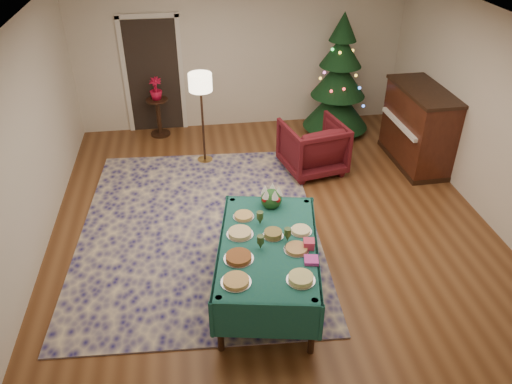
{
  "coord_description": "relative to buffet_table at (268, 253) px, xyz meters",
  "views": [
    {
      "loc": [
        -1.03,
        -5.44,
        4.12
      ],
      "look_at": [
        -0.3,
        -0.48,
        0.92
      ],
      "focal_mm": 35.0,
      "sensor_mm": 36.0,
      "label": 1
    }
  ],
  "objects": [
    {
      "name": "room_shell",
      "position": [
        0.28,
        1.22,
        0.77
      ],
      "size": [
        7.0,
        7.0,
        7.0
      ],
      "color": "#593319",
      "rests_on": "ground"
    },
    {
      "name": "doorway",
      "position": [
        -1.32,
        4.71,
        0.51
      ],
      "size": [
        1.08,
        0.04,
        2.16
      ],
      "color": "black",
      "rests_on": "ground"
    },
    {
      "name": "rug",
      "position": [
        -0.72,
        1.38,
        -0.57
      ],
      "size": [
        3.44,
        4.38,
        0.02
      ],
      "primitive_type": "cube",
      "rotation": [
        0.0,
        0.0,
        -0.06
      ],
      "color": "#191654",
      "rests_on": "ground"
    },
    {
      "name": "buffet_table",
      "position": [
        0.0,
        0.0,
        0.0
      ],
      "size": [
        1.42,
        2.04,
        0.73
      ],
      "color": "black",
      "rests_on": "ground"
    },
    {
      "name": "platter_0",
      "position": [
        -0.42,
        -0.57,
        0.17
      ],
      "size": [
        0.31,
        0.31,
        0.05
      ],
      "color": "silver",
      "rests_on": "buffet_table"
    },
    {
      "name": "platter_1",
      "position": [
        0.22,
        -0.63,
        0.17
      ],
      "size": [
        0.29,
        0.29,
        0.06
      ],
      "color": "silver",
      "rests_on": "buffet_table"
    },
    {
      "name": "platter_2",
      "position": [
        -0.35,
        -0.22,
        0.17
      ],
      "size": [
        0.32,
        0.32,
        0.05
      ],
      "color": "silver",
      "rests_on": "buffet_table"
    },
    {
      "name": "platter_3",
      "position": [
        0.28,
        -0.16,
        0.16
      ],
      "size": [
        0.28,
        0.28,
        0.04
      ],
      "color": "silver",
      "rests_on": "buffet_table"
    },
    {
      "name": "platter_4",
      "position": [
        -0.29,
        0.19,
        0.17
      ],
      "size": [
        0.3,
        0.3,
        0.05
      ],
      "color": "silver",
      "rests_on": "buffet_table"
    },
    {
      "name": "platter_5",
      "position": [
        0.07,
        0.11,
        0.18
      ],
      "size": [
        0.23,
        0.23,
        0.07
      ],
      "color": "silver",
      "rests_on": "buffet_table"
    },
    {
      "name": "platter_6",
      "position": [
        0.4,
        0.15,
        0.16
      ],
      "size": [
        0.25,
        0.25,
        0.04
      ],
      "color": "silver",
      "rests_on": "buffet_table"
    },
    {
      "name": "platter_7",
      "position": [
        -0.2,
        0.52,
        0.16
      ],
      "size": [
        0.25,
        0.25,
        0.04
      ],
      "color": "silver",
      "rests_on": "buffet_table"
    },
    {
      "name": "goblet_0",
      "position": [
        -0.04,
        0.35,
        0.24
      ],
      "size": [
        0.08,
        0.08,
        0.17
      ],
      "color": "#2D471E",
      "rests_on": "buffet_table"
    },
    {
      "name": "goblet_1",
      "position": [
        0.21,
        0.0,
        0.24
      ],
      "size": [
        0.08,
        0.08,
        0.17
      ],
      "color": "#2D471E",
      "rests_on": "buffet_table"
    },
    {
      "name": "goblet_2",
      "position": [
        -0.1,
        -0.08,
        0.24
      ],
      "size": [
        0.08,
        0.08,
        0.17
      ],
      "color": "#2D471E",
      "rests_on": "buffet_table"
    },
    {
      "name": "napkin_stack",
      "position": [
        0.39,
        -0.37,
        0.16
      ],
      "size": [
        0.17,
        0.17,
        0.04
      ],
      "primitive_type": "cube",
      "rotation": [
        0.0,
        0.0,
        -0.18
      ],
      "color": "#CF39A9",
      "rests_on": "buffet_table"
    },
    {
      "name": "gift_box",
      "position": [
        0.42,
        -0.14,
        0.19
      ],
      "size": [
        0.14,
        0.14,
        0.1
      ],
      "primitive_type": "cube",
      "rotation": [
        0.0,
        0.0,
        -0.18
      ],
      "color": "#D03A5D",
      "rests_on": "buffet_table"
    },
    {
      "name": "centerpiece",
      "position": [
        0.16,
        0.71,
        0.27
      ],
      "size": [
        0.26,
        0.26,
        0.3
      ],
      "color": "#1E4C1E",
      "rests_on": "buffet_table"
    },
    {
      "name": "armchair",
      "position": [
        1.19,
        2.72,
        -0.12
      ],
      "size": [
        1.06,
        1.02,
        0.93
      ],
      "primitive_type": "imported",
      "rotation": [
        0.0,
        0.0,
        3.35
      ],
      "color": "#501117",
      "rests_on": "ground"
    },
    {
      "name": "floor_lamp",
      "position": [
        -0.53,
        3.3,
        0.71
      ],
      "size": [
        0.37,
        0.37,
        1.53
      ],
      "color": "#A57F3F",
      "rests_on": "ground"
    },
    {
      "name": "side_table",
      "position": [
        -1.3,
        4.42,
        -0.24
      ],
      "size": [
        0.39,
        0.39,
        0.71
      ],
      "color": "black",
      "rests_on": "ground"
    },
    {
      "name": "potted_plant",
      "position": [
        -1.3,
        4.42,
        0.23
      ],
      "size": [
        0.22,
        0.4,
        0.22
      ],
      "primitive_type": "imported",
      "color": "#BC0D2F",
      "rests_on": "side_table"
    },
    {
      "name": "christmas_tree",
      "position": [
        1.98,
        4.12,
        0.4
      ],
      "size": [
        1.31,
        1.31,
        2.2
      ],
      "color": "black",
      "rests_on": "ground"
    },
    {
      "name": "piano",
      "position": [
        2.94,
        2.75,
        0.05
      ],
      "size": [
        0.74,
        1.51,
        1.29
      ],
      "color": "black",
      "rests_on": "ground"
    }
  ]
}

